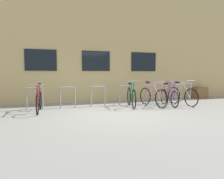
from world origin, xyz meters
The scene contains 9 objects.
ground_plane centered at (0.00, 0.00, 0.00)m, with size 42.00×42.00×0.00m, color gray.
storefront_building centered at (0.00, 6.21, 2.66)m, with size 28.00×6.06×5.32m.
bike_rack centered at (0.38, 1.90, 0.50)m, with size 6.61×0.05×0.81m.
bicycle_purple centered at (2.62, 1.23, 0.37)m, with size 0.44×1.62×1.06m.
bicycle_maroon centered at (-2.45, 1.32, 0.38)m, with size 0.44×1.76×0.99m.
bicycle_pink centered at (1.93, 1.33, 0.39)m, with size 0.48×1.73×1.02m.
bicycle_green centered at (1.04, 1.44, 0.40)m, with size 0.53×1.78×1.07m.
bicycle_silver centered at (3.26, 1.24, 0.40)m, with size 0.44×1.74×1.06m.
planter_box centered at (5.53, 2.85, 0.30)m, with size 0.70×0.44×0.60m, color brown.
Camera 1 is at (-2.15, -6.24, 1.33)m, focal length 33.48 mm.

